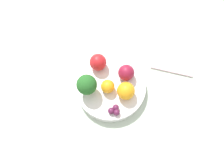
# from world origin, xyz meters

# --- Properties ---
(ground_plane) EXTENTS (6.00, 6.00, 0.00)m
(ground_plane) POSITION_xyz_m (0.00, 0.00, 0.00)
(ground_plane) COLOR gray
(table_surface) EXTENTS (1.20, 1.20, 0.02)m
(table_surface) POSITION_xyz_m (0.00, 0.00, 0.01)
(table_surface) COLOR #B2C6B2
(table_surface) RESTS_ON ground_plane
(bowl) EXTENTS (0.20, 0.20, 0.03)m
(bowl) POSITION_xyz_m (0.00, 0.00, 0.03)
(bowl) COLOR white
(bowl) RESTS_ON table_surface
(broccoli) EXTENTS (0.06, 0.06, 0.07)m
(broccoli) POSITION_xyz_m (0.06, 0.01, 0.09)
(broccoli) COLOR #8CB76B
(broccoli) RESTS_ON bowl
(apple_red) EXTENTS (0.05, 0.05, 0.05)m
(apple_red) POSITION_xyz_m (-0.04, -0.03, 0.07)
(apple_red) COLOR maroon
(apple_red) RESTS_ON bowl
(apple_green) EXTENTS (0.05, 0.05, 0.05)m
(apple_green) POSITION_xyz_m (0.04, -0.06, 0.07)
(apple_green) COLOR red
(apple_green) RESTS_ON bowl
(orange_front) EXTENTS (0.05, 0.05, 0.05)m
(orange_front) POSITION_xyz_m (-0.04, 0.03, 0.07)
(orange_front) COLOR orange
(orange_front) RESTS_ON bowl
(orange_back) EXTENTS (0.04, 0.04, 0.04)m
(orange_back) POSITION_xyz_m (0.01, 0.01, 0.07)
(orange_back) COLOR orange
(orange_back) RESTS_ON bowl
(grape_cluster) EXTENTS (0.03, 0.03, 0.02)m
(grape_cluster) POSITION_xyz_m (-0.01, 0.08, 0.06)
(grape_cluster) COLOR #5B1E42
(grape_cluster) RESTS_ON bowl
(napkin) EXTENTS (0.16, 0.18, 0.01)m
(napkin) POSITION_xyz_m (-0.21, -0.12, 0.02)
(napkin) COLOR beige
(napkin) RESTS_ON table_surface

